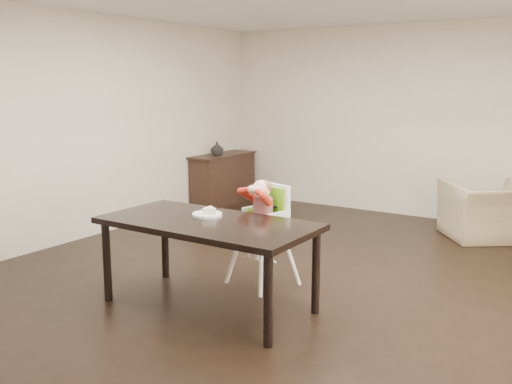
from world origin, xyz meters
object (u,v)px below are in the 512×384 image
sideboard (223,179)px  armchair (492,202)px  dining_table (208,230)px  high_chair (265,211)px

sideboard → armchair: bearing=1.4°
dining_table → sideboard: sideboard is taller
armchair → dining_table: bearing=29.8°
armchair → sideboard: armchair is taller
high_chair → sideboard: size_ratio=0.79×
high_chair → sideboard: (-2.51, 2.76, -0.31)m
high_chair → sideboard: bearing=148.3°
armchair → sideboard: size_ratio=0.84×
armchair → sideboard: bearing=-35.4°
dining_table → armchair: bearing=66.7°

